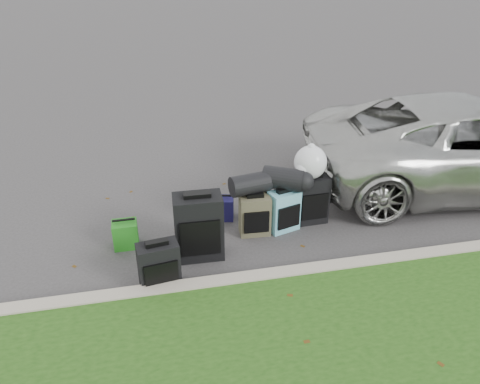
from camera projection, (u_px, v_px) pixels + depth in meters
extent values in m
plane|color=#383535|center=(251.00, 235.00, 6.12)|extent=(120.00, 120.00, 0.00)
cube|color=#9E937F|center=(271.00, 278.00, 5.22)|extent=(120.00, 0.18, 0.15)
imported|color=#B7B7B2|center=(471.00, 144.00, 7.10)|extent=(5.20, 2.86, 1.38)
cube|color=black|center=(159.00, 266.00, 5.09)|extent=(0.47, 0.30, 0.55)
cube|color=black|center=(199.00, 227.00, 5.54)|extent=(0.58, 0.36, 0.82)
cube|color=#403D2A|center=(255.00, 215.00, 6.05)|extent=(0.40, 0.27, 0.54)
cube|color=teal|center=(284.00, 211.00, 6.13)|extent=(0.44, 0.34, 0.56)
cube|color=black|center=(311.00, 199.00, 6.29)|extent=(0.45, 0.28, 0.66)
cube|color=#20751A|center=(126.00, 234.00, 5.83)|extent=(0.31, 0.25, 0.34)
cube|color=#19154C|center=(223.00, 208.00, 6.44)|extent=(0.34, 0.29, 0.31)
cylinder|color=black|center=(250.00, 184.00, 5.94)|extent=(0.54, 0.36, 0.27)
cylinder|color=black|center=(283.00, 179.00, 6.01)|extent=(0.60, 0.51, 0.29)
sphere|color=white|center=(310.00, 162.00, 6.04)|extent=(0.43, 0.43, 0.43)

